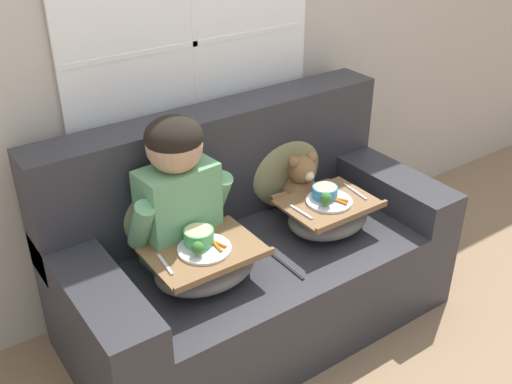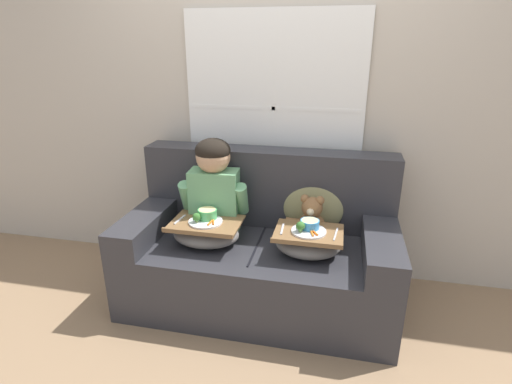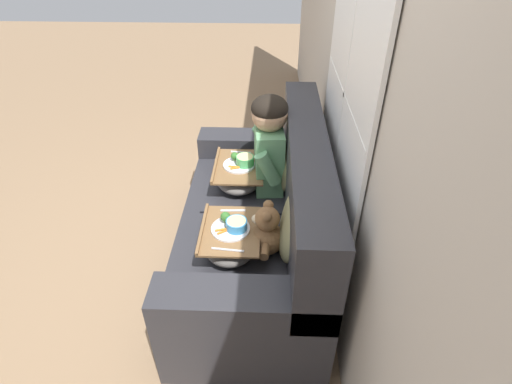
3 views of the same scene
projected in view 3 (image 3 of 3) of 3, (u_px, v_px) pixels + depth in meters
ground_plane at (252, 264)px, 2.79m from camera, size 14.00×14.00×0.00m
wall_back_with_window at (355, 86)px, 2.02m from camera, size 8.00×0.08×2.60m
couch at (262, 226)px, 2.58m from camera, size 1.75×0.87×0.99m
throw_pillow_behind_child at (289, 160)px, 2.67m from camera, size 0.43×0.21×0.45m
throw_pillow_behind_teddy at (293, 223)px, 2.13m from camera, size 0.43×0.21×0.44m
child_figure at (269, 139)px, 2.58m from camera, size 0.47×0.24×0.65m
teddy_bear at (266, 233)px, 2.18m from camera, size 0.34×0.24×0.31m
lap_tray_child at (239, 174)px, 2.75m from camera, size 0.45×0.34×0.23m
lap_tray_teddy at (231, 239)px, 2.21m from camera, size 0.41×0.32×0.23m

